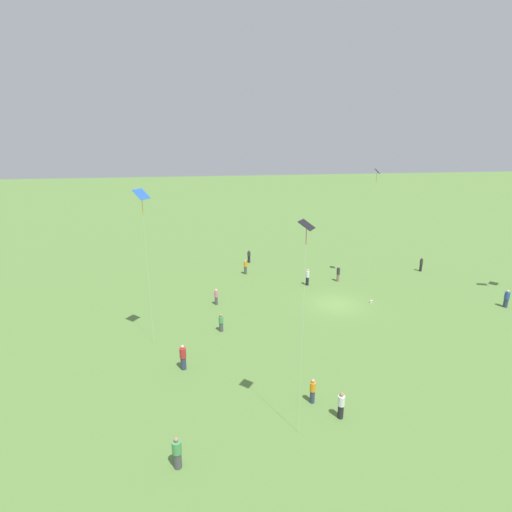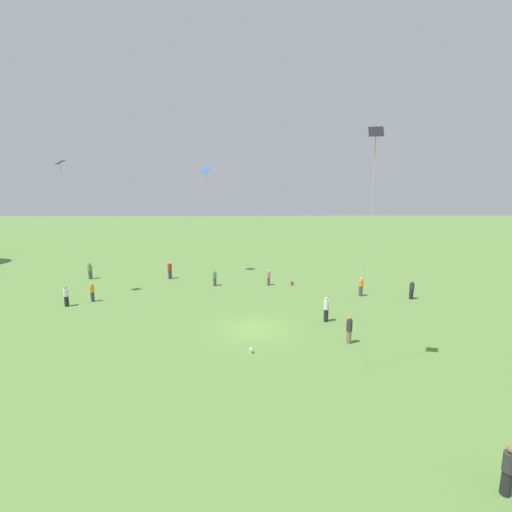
# 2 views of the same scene
# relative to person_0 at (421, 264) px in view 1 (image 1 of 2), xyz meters

# --- Properties ---
(ground_plane) EXTENTS (240.00, 240.00, 0.00)m
(ground_plane) POSITION_rel_person_0_xyz_m (13.29, 7.79, -0.86)
(ground_plane) COLOR #5B843D
(person_0) EXTENTS (0.44, 0.44, 1.71)m
(person_0) POSITION_rel_person_0_xyz_m (0.00, 0.00, 0.00)
(person_0) COLOR #232328
(person_0) RESTS_ON ground_plane
(person_1) EXTENTS (0.47, 0.47, 1.78)m
(person_1) POSITION_rel_person_0_xyz_m (11.01, 1.79, 0.03)
(person_1) COLOR #847056
(person_1) RESTS_ON ground_plane
(person_2) EXTENTS (0.54, 0.54, 1.66)m
(person_2) POSITION_rel_person_0_xyz_m (20.00, -6.37, -0.04)
(person_2) COLOR #232328
(person_2) RESTS_ON ground_plane
(person_3) EXTENTS (0.64, 0.64, 1.90)m
(person_3) POSITION_rel_person_0_xyz_m (27.74, 16.83, 0.08)
(person_3) COLOR #333D5B
(person_3) RESTS_ON ground_plane
(person_4) EXTENTS (0.38, 0.38, 1.61)m
(person_4) POSITION_rel_person_0_xyz_m (24.85, 6.10, -0.05)
(person_4) COLOR #4C4C51
(person_4) RESTS_ON ground_plane
(person_5) EXTENTS (0.55, 0.55, 1.86)m
(person_5) POSITION_rel_person_0_xyz_m (14.73, 2.42, 0.07)
(person_5) COLOR #232328
(person_5) RESTS_ON ground_plane
(person_6) EXTENTS (0.67, 0.67, 1.81)m
(person_6) POSITION_rel_person_0_xyz_m (27.81, 25.58, 0.03)
(person_6) COLOR #4C4C51
(person_6) RESTS_ON ground_plane
(person_7) EXTENTS (0.43, 0.43, 1.72)m
(person_7) POSITION_rel_person_0_xyz_m (18.52, 23.30, -0.00)
(person_7) COLOR #232328
(person_7) RESTS_ON ground_plane
(person_8) EXTENTS (0.50, 0.50, 1.67)m
(person_8) POSITION_rel_person_0_xyz_m (19.77, 21.71, -0.02)
(person_8) COLOR #333D5B
(person_8) RESTS_ON ground_plane
(person_9) EXTENTS (0.45, 0.45, 1.58)m
(person_9) POSITION_rel_person_0_xyz_m (24.73, 11.60, -0.08)
(person_9) COLOR #4C4C51
(person_9) RESTS_ON ground_plane
(person_10) EXTENTS (0.56, 0.56, 1.74)m
(person_10) POSITION_rel_person_0_xyz_m (20.97, -2.14, 0.01)
(person_10) COLOR #4C4C51
(person_10) RESTS_ON ground_plane
(person_11) EXTENTS (0.60, 0.60, 1.76)m
(person_11) POSITION_rel_person_0_xyz_m (-2.50, 10.78, 0.00)
(person_11) COLOR #333D5B
(person_11) RESTS_ON ground_plane
(kite_0) EXTENTS (0.62, 0.77, 12.40)m
(kite_0) POSITION_rel_person_0_xyz_m (7.61, 2.06, 10.48)
(kite_0) COLOR black
(kite_0) RESTS_ON ground_plane
(kite_3) EXTENTS (1.21, 1.26, 12.19)m
(kite_3) POSITION_rel_person_0_xyz_m (30.15, 12.88, 10.57)
(kite_3) COLOR blue
(kite_3) RESTS_ON ground_plane
(kite_4) EXTENTS (0.96, 0.98, 12.08)m
(kite_4) POSITION_rel_person_0_xyz_m (21.24, 24.13, 10.35)
(kite_4) COLOR black
(kite_4) RESTS_ON ground_plane
(picnic_bag_0) EXTENTS (0.30, 0.23, 0.27)m
(picnic_bag_0) POSITION_rel_person_0_xyz_m (9.77, 7.96, -0.72)
(picnic_bag_0) COLOR beige
(picnic_bag_0) RESTS_ON ground_plane
(picnic_bag_1) EXTENTS (0.18, 0.25, 0.39)m
(picnic_bag_1) POSITION_rel_person_0_xyz_m (24.77, 3.68, -0.66)
(picnic_bag_1) COLOR #933833
(picnic_bag_1) RESTS_ON ground_plane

